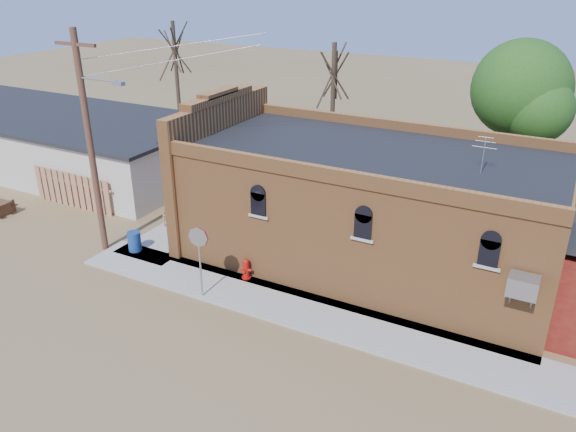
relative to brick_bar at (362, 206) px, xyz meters
The scene contains 13 objects.
ground 6.19m from the brick_bar, 106.65° to the right, with size 120.00×120.00×0.00m, color brown.
sidewalk_south 5.14m from the brick_bar, 91.78° to the right, with size 19.00×2.20×0.08m, color #9E9991.
sidewalk_west 8.28m from the brick_bar, behind, with size 2.60×10.00×0.08m, color #9E9991.
brick_bar is the anchor object (origin of this frame).
storage_building 20.81m from the brick_bar, behind, with size 20.40×8.40×3.17m.
wood_fence 14.61m from the brick_bar, behind, with size 5.20×0.10×1.80m, color #9E6747, non-canonical shape.
utility_pole 10.96m from the brick_bar, 156.31° to the right, with size 3.12×0.26×9.00m.
tree_bare_near 9.54m from the brick_bar, 121.74° to the left, with size 2.80×2.80×7.65m.
tree_bare_far 18.25m from the brick_bar, 151.47° to the left, with size 2.80×2.80×8.16m.
tree_leafy 9.80m from the brick_bar, 61.44° to the left, with size 4.40×4.40×8.15m.
fire_hydrant 5.20m from the brick_bar, 130.45° to the right, with size 0.48×0.46×0.82m.
stop_sign 6.75m from the brick_bar, 125.47° to the right, with size 0.74×0.19×2.74m.
trash_barrel 9.53m from the brick_bar, 155.09° to the right, with size 0.55×0.55×0.84m, color navy.
Camera 1 is at (8.63, -13.91, 11.05)m, focal length 35.00 mm.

